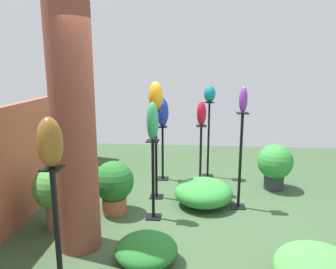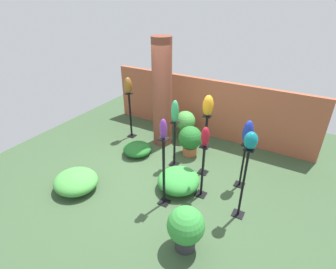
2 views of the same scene
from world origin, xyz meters
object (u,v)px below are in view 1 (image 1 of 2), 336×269
Objects in this scene: pedestal_amber at (156,158)px; potted_plant_mid_right at (54,191)px; brick_pillar at (74,133)px; art_vase_jade at (153,121)px; pedestal_bronze at (58,243)px; art_vase_ruby at (202,113)px; pedestal_jade at (153,183)px; potted_plant_mid_left at (275,164)px; pedestal_violet at (240,165)px; pedestal_cobalt at (163,156)px; art_vase_amber at (156,96)px; potted_plant_front_left at (114,184)px; art_vase_cobalt at (163,112)px; pedestal_teal at (208,143)px; art_vase_teal at (210,94)px; art_vase_bronze at (50,143)px; pedestal_ruby at (200,162)px; art_vase_violet at (243,100)px.

potted_plant_mid_right is (-1.04, 1.17, -0.16)m from pedestal_amber.
brick_pillar reaches higher than art_vase_jade.
pedestal_bronze is 3.29× the size of art_vase_ruby.
pedestal_jade is at bearing -74.35° from potted_plant_mid_right.
pedestal_jade is 2.23m from potted_plant_mid_left.
pedestal_violet reaches higher than pedestal_cobalt.
pedestal_violet is 1.00m from art_vase_ruby.
potted_plant_front_left is (-0.58, 0.53, -1.17)m from art_vase_amber.
pedestal_jade is 1.26m from potted_plant_mid_right.
art_vase_cobalt is (3.18, -0.57, 0.65)m from pedestal_bronze.
art_vase_jade is at bearing 155.59° from pedestal_teal.
art_vase_jade is (0.00, 0.00, 0.84)m from pedestal_jade.
art_vase_teal is 2.39m from potted_plant_front_left.
pedestal_bronze is 3.79m from potted_plant_mid_left.
potted_plant_mid_left is (-0.52, -1.08, -0.21)m from pedestal_teal.
pedestal_teal is at bearing -38.68° from art_vase_amber.
brick_pillar is 0.92m from art_vase_bronze.
pedestal_ruby reaches higher than pedestal_jade.
pedestal_amber is 1.99m from potted_plant_mid_left.
potted_plant_mid_right is at bearing 25.03° from pedestal_bronze.
potted_plant_front_left is (-0.83, 1.21, -0.88)m from art_vase_ruby.
pedestal_violet reaches higher than pedestal_jade.
pedestal_teal is (1.04, -0.83, 0.00)m from pedestal_amber.
art_vase_jade is (-0.43, 1.19, 0.69)m from pedestal_violet.
art_vase_cobalt reaches higher than pedestal_amber.
potted_plant_mid_left is at bearing -77.75° from art_vase_ruby.
art_vase_jade is at bearing 109.98° from pedestal_violet.
brick_pillar is 2.39m from art_vase_cobalt.
art_vase_bronze is 0.55× the size of potted_plant_front_left.
pedestal_teal is 2.79× the size of art_vase_jade.
art_vase_teal is 0.39× the size of potted_plant_front_left.
art_vase_teal reaches higher than pedestal_ruby.
art_vase_jade is at bearing -101.66° from potted_plant_front_left.
art_vase_amber is (0.70, 0.04, 1.10)m from pedestal_jade.
potted_plant_mid_right is at bearing 131.53° from pedestal_amber.
art_vase_violet is at bearing -132.86° from pedestal_ruby.
brick_pillar is 6.30× the size of art_vase_amber.
pedestal_cobalt reaches higher than potted_plant_mid_left.
pedestal_jade is at bearing -101.66° from potted_plant_front_left.
art_vase_teal reaches higher than potted_plant_mid_left.
potted_plant_mid_left is (1.97, -2.62, -0.90)m from brick_pillar.
art_vase_bronze is (-2.36, 0.55, -0.14)m from art_vase_amber.
potted_plant_front_left is at bearing 100.15° from art_vase_violet.
brick_pillar is 1.19m from pedestal_bronze.
art_vase_amber is 1.12× the size of art_vase_ruby.
art_vase_jade is at bearing 123.00° from potted_plant_mid_left.
art_vase_teal is (1.30, 0.40, 0.89)m from pedestal_violet.
pedestal_amber is 2.77× the size of art_vase_jade.
art_vase_cobalt is at bearing -1.05° from pedestal_amber.
pedestal_ruby is at bearing -69.93° from art_vase_amber.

